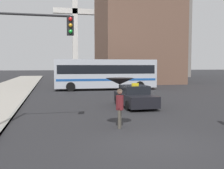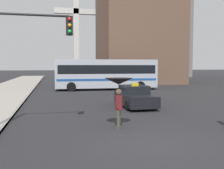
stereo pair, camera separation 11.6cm
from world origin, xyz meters
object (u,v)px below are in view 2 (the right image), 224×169
Objects in this scene: monument_cross at (76,26)px; city_bus at (106,73)px; taxi at (135,97)px; pedestrian_with_umbrella at (119,87)px; traffic_light at (26,45)px.

city_bus is at bearing -84.49° from monument_cross.
pedestrian_with_umbrella reaches higher than taxi.
city_bus is 18.35m from traffic_light.
taxi is at bearing 179.06° from city_bus.
taxi is 12.38m from city_bus.
city_bus is 2.21× the size of traffic_light.
traffic_light is 0.30× the size of monument_cross.
taxi is 6.04m from pedestrian_with_umbrella.
pedestrian_with_umbrella is 0.42× the size of traffic_light.
monument_cross is (1.38, 35.25, 7.65)m from pedestrian_with_umbrella.
pedestrian_with_umbrella is at bearing -11.45° from traffic_light.
pedestrian_with_umbrella is 36.10m from monument_cross.
city_bus reaches higher than taxi.
taxi is 8.29m from traffic_light.
monument_cross is at bearing -87.94° from taxi.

